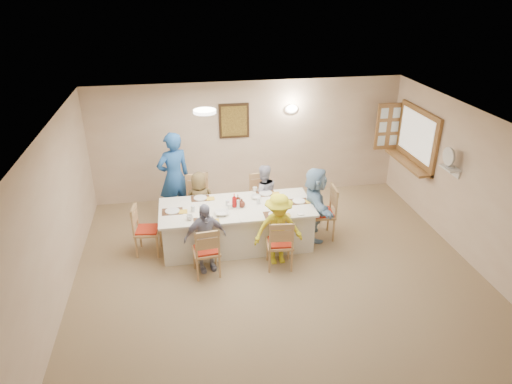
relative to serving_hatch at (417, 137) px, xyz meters
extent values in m
plane|color=olive|center=(-3.21, -2.40, -1.50)|extent=(7.00, 7.00, 0.00)
plane|color=#C8A88C|center=(-3.21, 1.10, -0.25)|extent=(6.50, 0.00, 6.50)
plane|color=#C8A88C|center=(-6.46, -2.40, -0.25)|extent=(0.00, 7.00, 7.00)
plane|color=#C8A88C|center=(0.04, -2.40, -0.25)|extent=(0.00, 7.00, 7.00)
plane|color=white|center=(-3.21, -2.40, 1.00)|extent=(7.00, 7.00, 0.00)
cube|color=black|center=(-3.51, 1.07, 0.20)|extent=(0.62, 0.04, 0.72)
cube|color=black|center=(-3.51, 1.05, 0.20)|extent=(0.52, 0.02, 0.62)
ellipsoid|color=white|center=(-2.31, 1.04, 0.40)|extent=(0.26, 0.09, 0.18)
cylinder|color=white|center=(-4.21, -0.90, 0.97)|extent=(0.36, 0.36, 0.05)
cube|color=olive|center=(0.00, 0.00, 0.00)|extent=(0.06, 1.50, 1.15)
cube|color=olive|center=(-0.12, 0.00, -0.53)|extent=(0.30, 1.50, 0.05)
cube|color=olive|center=(-0.26, 0.76, 0.00)|extent=(0.55, 0.04, 1.00)
cube|color=white|center=(-0.08, -1.35, -0.10)|extent=(0.22, 0.36, 0.03)
cube|color=white|center=(-3.74, -0.92, -1.12)|extent=(2.67, 1.13, 0.76)
imported|color=brown|center=(-4.34, -0.24, -0.92)|extent=(0.62, 0.45, 1.15)
imported|color=#A2A0B7|center=(-3.14, -0.24, -0.89)|extent=(0.68, 0.57, 1.22)
imported|color=#8D8EA6|center=(-4.34, -1.60, -0.90)|extent=(0.82, 0.57, 1.20)
imported|color=yellow|center=(-3.14, -1.60, -0.87)|extent=(0.85, 0.53, 1.26)
imported|color=#87AFD3|center=(-2.32, -0.92, -0.81)|extent=(1.35, 0.61, 1.38)
imported|color=#21529B|center=(-4.79, 0.23, -0.60)|extent=(0.97, 0.91, 1.79)
cube|color=#472B19|center=(-4.34, -1.34, -0.74)|extent=(0.32, 0.24, 0.01)
cylinder|color=white|center=(-4.34, -1.34, -0.73)|extent=(0.24, 0.24, 0.02)
cube|color=gold|center=(-4.16, -1.39, -0.73)|extent=(0.15, 0.15, 0.01)
cube|color=#472B19|center=(-3.14, -1.34, -0.74)|extent=(0.37, 0.28, 0.01)
cylinder|color=white|center=(-3.14, -1.34, -0.73)|extent=(0.23, 0.23, 0.01)
cube|color=gold|center=(-2.96, -1.39, -0.73)|extent=(0.13, 0.13, 0.01)
cube|color=#472B19|center=(-4.34, -0.50, -0.74)|extent=(0.33, 0.25, 0.01)
cylinder|color=white|center=(-4.34, -0.50, -0.73)|extent=(0.24, 0.24, 0.01)
cube|color=gold|center=(-4.16, -0.55, -0.73)|extent=(0.14, 0.14, 0.01)
cube|color=#472B19|center=(-3.14, -0.50, -0.74)|extent=(0.34, 0.25, 0.01)
cylinder|color=white|center=(-3.14, -0.50, -0.73)|extent=(0.24, 0.24, 0.02)
cube|color=gold|center=(-2.96, -0.55, -0.73)|extent=(0.14, 0.14, 0.01)
cube|color=#472B19|center=(-4.84, -0.92, -0.74)|extent=(0.35, 0.26, 0.01)
cylinder|color=white|center=(-4.84, -0.92, -0.73)|extent=(0.25, 0.25, 0.02)
cube|color=gold|center=(-4.66, -0.97, -0.73)|extent=(0.14, 0.14, 0.01)
cube|color=#472B19|center=(-2.62, -0.92, -0.74)|extent=(0.33, 0.24, 0.01)
cylinder|color=white|center=(-2.62, -0.92, -0.73)|extent=(0.23, 0.23, 0.01)
cube|color=gold|center=(-2.44, -0.97, -0.73)|extent=(0.13, 0.13, 0.01)
imported|color=white|center=(-4.56, -1.26, -0.70)|extent=(0.12, 0.12, 0.08)
imported|color=white|center=(-3.32, -0.37, -0.70)|extent=(0.13, 0.13, 0.08)
imported|color=white|center=(-4.02, -1.17, -0.71)|extent=(0.26, 0.26, 0.06)
imported|color=white|center=(-3.35, -0.68, -0.71)|extent=(0.31, 0.31, 0.06)
imported|color=#B20F0F|center=(-3.78, -0.93, -0.62)|extent=(0.11, 0.11, 0.25)
imported|color=#602819|center=(-3.71, -0.86, -0.64)|extent=(0.13, 0.13, 0.19)
imported|color=#602819|center=(-3.65, -0.95, -0.66)|extent=(0.16, 0.16, 0.16)
cylinder|color=silver|center=(-3.89, -0.87, -0.68)|extent=(0.07, 0.07, 0.10)
camera|label=1|loc=(-4.61, -7.92, 2.91)|focal=32.00mm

